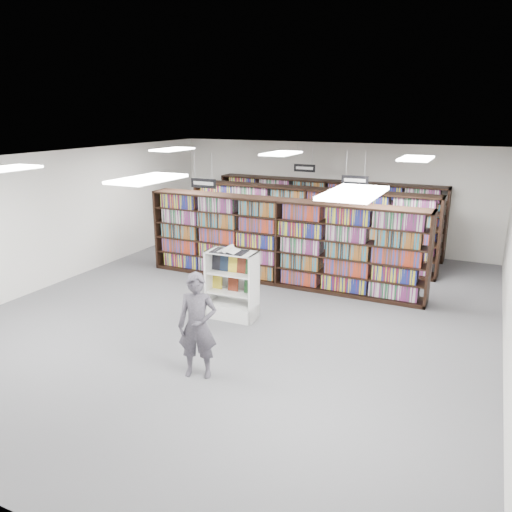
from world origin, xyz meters
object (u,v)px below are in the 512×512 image
at_px(endcap_display, 233,295).
at_px(shopper, 197,326).
at_px(bookshelf_row_near, 280,242).
at_px(open_book, 229,250).

relative_size(endcap_display, shopper, 0.82).
distance_m(bookshelf_row_near, endcap_display, 2.43).
distance_m(endcap_display, shopper, 2.44).
bearing_deg(bookshelf_row_near, endcap_display, -91.20).
xyz_separation_m(endcap_display, open_book, (-0.03, -0.09, 0.97)).
bearing_deg(shopper, bookshelf_row_near, 78.12).
height_order(endcap_display, shopper, shopper).
xyz_separation_m(bookshelf_row_near, open_book, (-0.08, -2.45, 0.40)).
relative_size(open_book, shopper, 0.42).
height_order(bookshelf_row_near, shopper, bookshelf_row_near).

